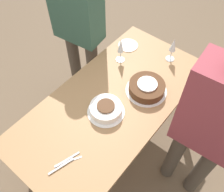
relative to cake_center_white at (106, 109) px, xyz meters
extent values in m
plane|color=brown|center=(0.10, 0.03, -0.77)|extent=(12.00, 12.00, 0.00)
cube|color=#9E754C|center=(0.10, 0.03, -0.05)|extent=(1.55, 0.76, 0.03)
cylinder|color=brown|center=(0.80, -0.28, -0.42)|extent=(0.07, 0.07, 0.71)
cylinder|color=brown|center=(-0.60, 0.34, -0.42)|extent=(0.07, 0.07, 0.71)
cylinder|color=brown|center=(0.80, 0.34, -0.42)|extent=(0.07, 0.07, 0.71)
cylinder|color=white|center=(0.00, 0.00, -0.03)|extent=(0.26, 0.26, 0.01)
cylinder|color=white|center=(0.00, 0.00, 0.00)|extent=(0.22, 0.22, 0.06)
cylinder|color=#4C2D19|center=(0.00, 0.00, 0.04)|extent=(0.12, 0.12, 0.01)
cylinder|color=white|center=(0.33, -0.11, -0.03)|extent=(0.30, 0.30, 0.01)
cylinder|color=#4C2D19|center=(0.33, -0.11, 0.00)|extent=(0.26, 0.26, 0.07)
cylinder|color=white|center=(0.33, -0.11, 0.04)|extent=(0.14, 0.14, 0.01)
cylinder|color=silver|center=(0.46, 0.24, -0.03)|extent=(0.07, 0.07, 0.00)
cylinder|color=silver|center=(0.46, 0.24, 0.01)|extent=(0.01, 0.01, 0.09)
cone|color=silver|center=(0.46, 0.24, 0.12)|extent=(0.05, 0.05, 0.13)
cylinder|color=silver|center=(0.73, -0.07, -0.03)|extent=(0.07, 0.07, 0.00)
cylinder|color=silver|center=(0.73, -0.07, 0.02)|extent=(0.01, 0.01, 0.09)
cone|color=silver|center=(0.73, -0.07, 0.12)|extent=(0.05, 0.05, 0.11)
cylinder|color=beige|center=(0.64, 0.29, -0.03)|extent=(0.17, 0.17, 0.01)
cube|color=silver|center=(-0.42, -0.05, -0.03)|extent=(0.15, 0.09, 0.00)
cube|color=silver|center=(-0.42, -0.04, -0.03)|extent=(0.17, 0.06, 0.00)
cube|color=silver|center=(-0.47, -0.04, -0.03)|extent=(0.17, 0.06, 0.00)
cylinder|color=#4C4238|center=(0.24, -0.72, -0.40)|extent=(0.11, 0.11, 0.74)
cylinder|color=#4C4238|center=(0.22, -0.50, -0.40)|extent=(0.11, 0.11, 0.74)
cube|color=brown|center=(0.23, -0.61, 0.28)|extent=(0.25, 0.41, 0.62)
cylinder|color=#4C4238|center=(0.43, 0.78, -0.39)|extent=(0.11, 0.11, 0.76)
cylinder|color=#4C4238|center=(0.46, 0.56, -0.39)|extent=(0.11, 0.11, 0.76)
cube|color=#335647|center=(0.45, 0.67, 0.31)|extent=(0.27, 0.43, 0.64)
camera|label=1|loc=(-0.71, -0.63, 1.41)|focal=40.00mm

